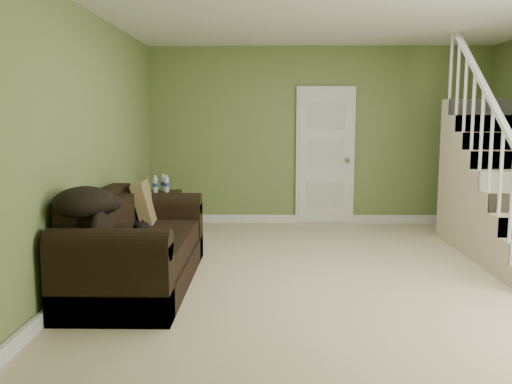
{
  "coord_description": "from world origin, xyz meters",
  "views": [
    {
      "loc": [
        -0.79,
        -5.3,
        1.57
      ],
      "look_at": [
        -0.88,
        0.08,
        0.83
      ],
      "focal_mm": 38.0,
      "sensor_mm": 36.0,
      "label": 1
    }
  ],
  "objects_px": {
    "cat": "(141,231)",
    "banana": "(159,238)",
    "sofa": "(134,250)",
    "side_table": "(162,212)"
  },
  "relations": [
    {
      "from": "side_table",
      "to": "banana",
      "type": "relative_size",
      "value": 3.67
    },
    {
      "from": "side_table",
      "to": "cat",
      "type": "relative_size",
      "value": 1.74
    },
    {
      "from": "sofa",
      "to": "side_table",
      "type": "xyz_separation_m",
      "value": [
        -0.16,
        2.25,
        -0.03
      ]
    },
    {
      "from": "sofa",
      "to": "banana",
      "type": "distance_m",
      "value": 0.39
    },
    {
      "from": "sofa",
      "to": "side_table",
      "type": "bearing_deg",
      "value": 94.06
    },
    {
      "from": "sofa",
      "to": "banana",
      "type": "relative_size",
      "value": 9.96
    },
    {
      "from": "cat",
      "to": "banana",
      "type": "xyz_separation_m",
      "value": [
        0.17,
        -0.05,
        -0.06
      ]
    },
    {
      "from": "side_table",
      "to": "cat",
      "type": "bearing_deg",
      "value": -83.67
    },
    {
      "from": "cat",
      "to": "banana",
      "type": "bearing_deg",
      "value": -22.12
    },
    {
      "from": "side_table",
      "to": "sofa",
      "type": "bearing_deg",
      "value": -85.94
    }
  ]
}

